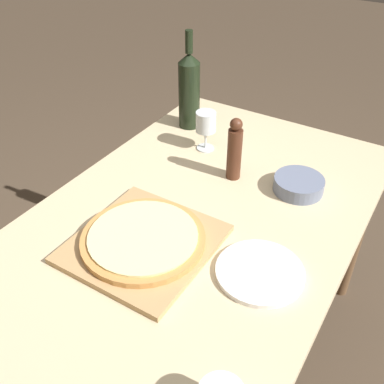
# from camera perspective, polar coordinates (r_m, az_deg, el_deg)

# --- Properties ---
(ground_plane) EXTENTS (12.00, 12.00, 0.00)m
(ground_plane) POSITION_cam_1_polar(r_m,az_deg,el_deg) (1.88, -0.39, -21.33)
(ground_plane) COLOR #4C3D2D
(dining_table) EXTENTS (0.89, 1.50, 0.74)m
(dining_table) POSITION_cam_1_polar(r_m,az_deg,el_deg) (1.37, -0.50, -6.90)
(dining_table) COLOR #CCB78E
(dining_table) RESTS_ON ground_plane
(cutting_board) EXTENTS (0.36, 0.38, 0.02)m
(cutting_board) POSITION_cam_1_polar(r_m,az_deg,el_deg) (1.24, -6.16, -6.54)
(cutting_board) COLOR tan
(cutting_board) RESTS_ON dining_table
(pizza) EXTENTS (0.34, 0.34, 0.02)m
(pizza) POSITION_cam_1_polar(r_m,az_deg,el_deg) (1.23, -6.22, -5.85)
(pizza) COLOR #C68947
(pizza) RESTS_ON cutting_board
(wine_bottle) EXTENTS (0.08, 0.08, 0.37)m
(wine_bottle) POSITION_cam_1_polar(r_m,az_deg,el_deg) (1.74, -0.36, 12.88)
(wine_bottle) COLOR black
(wine_bottle) RESTS_ON dining_table
(pepper_mill) EXTENTS (0.05, 0.05, 0.22)m
(pepper_mill) POSITION_cam_1_polar(r_m,az_deg,el_deg) (1.45, 5.25, 5.36)
(pepper_mill) COLOR #4C2819
(pepper_mill) RESTS_ON dining_table
(wine_glass) EXTENTS (0.07, 0.07, 0.15)m
(wine_glass) POSITION_cam_1_polar(r_m,az_deg,el_deg) (1.60, 1.77, 8.72)
(wine_glass) COLOR silver
(wine_glass) RESTS_ON dining_table
(small_bowl) EXTENTS (0.16, 0.16, 0.05)m
(small_bowl) POSITION_cam_1_polar(r_m,az_deg,el_deg) (1.47, 13.38, 0.92)
(small_bowl) COLOR slate
(small_bowl) RESTS_ON dining_table
(dinner_plate) EXTENTS (0.23, 0.23, 0.01)m
(dinner_plate) POSITION_cam_1_polar(r_m,az_deg,el_deg) (1.18, 8.62, -10.00)
(dinner_plate) COLOR white
(dinner_plate) RESTS_ON dining_table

